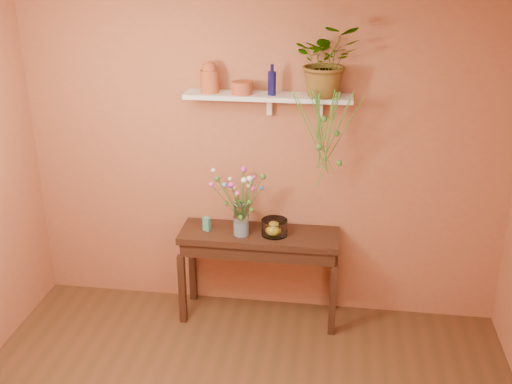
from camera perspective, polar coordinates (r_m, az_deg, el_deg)
room at (r=3.20m, az=-3.93°, el=-8.73°), size 4.04×4.04×2.70m
sideboard at (r=5.05m, az=0.32°, el=-5.03°), size 1.32×0.42×0.80m
wall_shelf at (r=4.72m, az=1.30°, el=8.96°), size 1.30×0.24×0.19m
terracotta_jug at (r=4.75m, az=-4.40°, el=10.70°), size 0.18×0.18×0.24m
terracotta_pot at (r=4.70m, az=-1.33°, el=9.80°), size 0.21×0.21×0.10m
blue_bottle at (r=4.66m, az=1.51°, el=10.28°), size 0.08×0.08×0.24m
spider_plant at (r=4.62m, az=6.71°, el=12.21°), size 0.54×0.49×0.54m
plant_fronds at (r=4.57m, az=6.70°, el=5.54°), size 0.51×0.33×0.76m
glass_vase at (r=4.92m, az=-1.40°, el=-2.84°), size 0.13×0.13×0.26m
bouquet at (r=4.81m, az=-1.50°, el=0.30°), size 0.45×0.41×0.42m
glass_bowl at (r=4.95m, az=1.75°, el=-3.40°), size 0.22×0.22×0.13m
lemon at (r=4.95m, az=1.68°, el=-3.55°), size 0.08×0.08×0.08m
carton at (r=5.04m, az=-4.66°, el=-3.02°), size 0.07×0.06×0.11m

